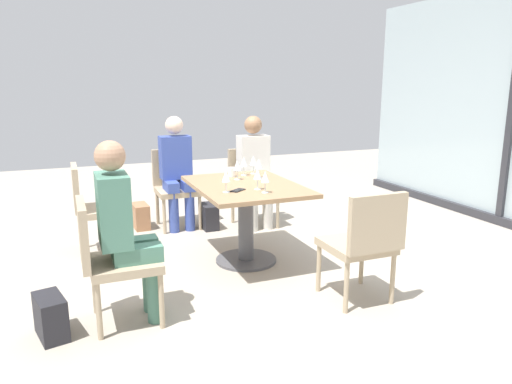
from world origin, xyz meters
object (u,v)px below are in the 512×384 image
(chair_far_right, at_px, (364,240))
(wine_glass_4, at_px, (253,161))
(person_front_right, at_px, (124,224))
(wine_glass_0, at_px, (257,174))
(person_far_left, at_px, (255,166))
(wine_glass_3, at_px, (244,162))
(wine_glass_2, at_px, (237,166))
(person_side_end, at_px, (177,167))
(coffee_cup, at_px, (232,172))
(cell_phone_on_table, at_px, (238,190))
(chair_far_left, at_px, (252,182))
(handbag_1, at_px, (209,216))
(wine_glass_1, at_px, (226,177))
(chair_front_right, at_px, (109,255))
(dining_table_main, at_px, (246,204))
(handbag_0, at_px, (51,317))
(chair_front_left, at_px, (94,203))
(wine_glass_5, at_px, (259,164))
(handbag_2, at_px, (141,216))
(chair_side_end, at_px, (175,183))
(wine_glass_6, at_px, (265,177))

(chair_far_right, height_order, wine_glass_4, wine_glass_4)
(person_front_right, relative_size, wine_glass_0, 6.81)
(person_far_left, xyz_separation_m, wine_glass_0, (1.26, -0.48, 0.16))
(person_front_right, distance_m, wine_glass_3, 1.74)
(wine_glass_2, bearing_deg, person_side_end, -162.57)
(wine_glass_4, relative_size, coffee_cup, 2.06)
(cell_phone_on_table, bearing_deg, coffee_cup, 127.88)
(chair_far_left, bearing_deg, handbag_1, -89.34)
(wine_glass_1, xyz_separation_m, wine_glass_3, (-0.65, 0.40, 0.00))
(person_side_end, xyz_separation_m, wine_glass_0, (1.53, 0.35, 0.16))
(wine_glass_1, height_order, wine_glass_2, same)
(chair_front_right, bearing_deg, wine_glass_3, 129.57)
(chair_far_left, bearing_deg, dining_table_main, -23.89)
(chair_far_left, xyz_separation_m, coffee_cup, (0.74, -0.50, 0.28))
(chair_front_right, bearing_deg, chair_far_right, 78.05)
(handbag_0, distance_m, handbag_1, 2.52)
(chair_front_left, xyz_separation_m, wine_glass_5, (0.51, 1.49, 0.37))
(wine_glass_1, relative_size, wine_glass_5, 1.00)
(person_front_right, bearing_deg, wine_glass_0, 113.68)
(handbag_0, xyz_separation_m, handbag_1, (-1.92, 1.63, 0.00))
(chair_far_right, distance_m, wine_glass_0, 1.07)
(chair_far_left, distance_m, chair_front_left, 1.80)
(coffee_cup, height_order, handbag_0, coffee_cup)
(chair_front_right, distance_m, person_side_end, 2.26)
(wine_glass_4, distance_m, cell_phone_on_table, 0.79)
(wine_glass_2, bearing_deg, cell_phone_on_table, -19.62)
(dining_table_main, bearing_deg, handbag_0, -64.20)
(chair_far_left, xyz_separation_m, handbag_0, (1.93, -2.16, -0.36))
(dining_table_main, relative_size, chair_front_left, 1.41)
(wine_glass_1, distance_m, handbag_2, 1.87)
(chair_side_end, distance_m, cell_phone_on_table, 1.65)
(person_far_left, bearing_deg, wine_glass_2, -31.98)
(wine_glass_2, bearing_deg, dining_table_main, -0.73)
(chair_far_left, bearing_deg, person_far_left, 0.00)
(chair_front_right, relative_size, chair_far_right, 1.00)
(chair_far_left, xyz_separation_m, handbag_1, (0.01, -0.53, -0.36))
(chair_far_right, relative_size, wine_glass_5, 4.70)
(wine_glass_0, xyz_separation_m, wine_glass_4, (-0.68, 0.23, 0.00))
(person_far_left, distance_m, wine_glass_2, 0.95)
(person_far_left, distance_m, wine_glass_1, 1.49)
(wine_glass_6, bearing_deg, coffee_cup, -177.95)
(chair_front_right, relative_size, chair_far_left, 1.00)
(person_side_end, height_order, handbag_1, person_side_end)
(person_far_left, height_order, wine_glass_3, person_far_left)
(chair_far_right, relative_size, wine_glass_0, 4.70)
(person_side_end, bearing_deg, wine_glass_6, 12.14)
(chair_far_left, relative_size, wine_glass_4, 4.70)
(handbag_0, bearing_deg, wine_glass_1, 98.34)
(chair_front_left, xyz_separation_m, wine_glass_0, (0.99, 1.28, 0.37))
(person_front_right, xyz_separation_m, wine_glass_2, (-0.98, 1.16, 0.16))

